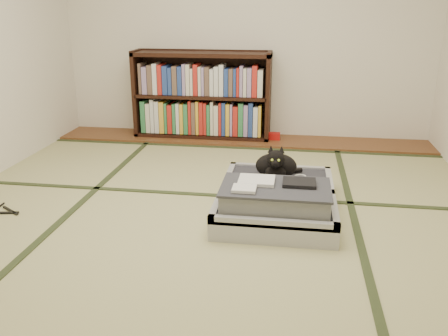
# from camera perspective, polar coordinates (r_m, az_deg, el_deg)

# --- Properties ---
(floor) EXTENTS (4.50, 4.50, 0.00)m
(floor) POSITION_cam_1_polar(r_m,az_deg,el_deg) (3.34, -1.76, -5.98)
(floor) COLOR tan
(floor) RESTS_ON ground
(wood_strip) EXTENTS (4.00, 0.50, 0.02)m
(wood_strip) POSITION_cam_1_polar(r_m,az_deg,el_deg) (5.19, 2.19, 3.44)
(wood_strip) COLOR brown
(wood_strip) RESTS_ON ground
(red_item) EXTENTS (0.15, 0.09, 0.07)m
(red_item) POSITION_cam_1_polar(r_m,az_deg,el_deg) (5.19, 5.92, 3.84)
(red_item) COLOR #B9120E
(red_item) RESTS_ON wood_strip
(tatami_borders) EXTENTS (4.00, 4.50, 0.01)m
(tatami_borders) POSITION_cam_1_polar(r_m,az_deg,el_deg) (3.78, -0.42, -2.78)
(tatami_borders) COLOR #2D381E
(tatami_borders) RESTS_ON ground
(bookcase) EXTENTS (1.48, 0.34, 0.95)m
(bookcase) POSITION_cam_1_polar(r_m,az_deg,el_deg) (5.23, -2.65, 8.51)
(bookcase) COLOR black
(bookcase) RESTS_ON wood_strip
(suitcase) EXTENTS (0.81, 1.08, 0.32)m
(suitcase) POSITION_cam_1_polar(r_m,az_deg,el_deg) (3.37, 6.30, -3.72)
(suitcase) COLOR #A4A5A9
(suitcase) RESTS_ON floor
(cat) EXTENTS (0.36, 0.36, 0.29)m
(cat) POSITION_cam_1_polar(r_m,az_deg,el_deg) (3.59, 6.30, 0.29)
(cat) COLOR black
(cat) RESTS_ON suitcase
(cable_coil) EXTENTS (0.11, 0.11, 0.03)m
(cable_coil) POSITION_cam_1_polar(r_m,az_deg,el_deg) (3.65, 9.11, -1.13)
(cable_coil) COLOR white
(cable_coil) RESTS_ON suitcase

